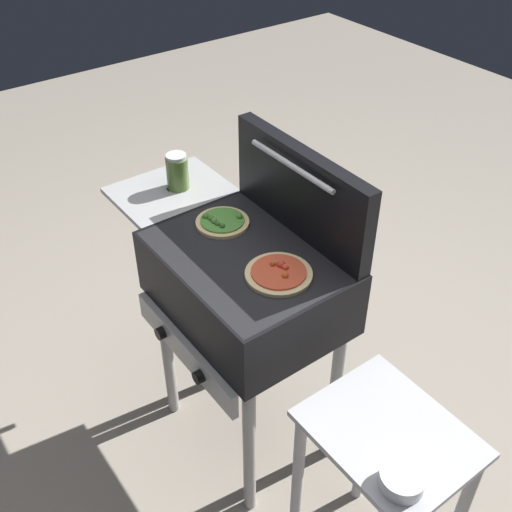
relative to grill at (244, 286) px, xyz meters
name	(u,v)px	position (x,y,z in m)	size (l,w,h in m)	color
ground_plane	(249,429)	(0.01, 0.00, -0.76)	(8.00, 8.00, 0.00)	gray
grill	(244,286)	(0.00, 0.00, 0.00)	(0.96, 0.53, 0.90)	black
grill_lid_open	(301,191)	(0.01, 0.22, 0.30)	(0.63, 0.08, 0.30)	black
pizza_veggie	(222,222)	(-0.17, 0.03, 0.15)	(0.18, 0.18, 0.03)	#E0C17F
pizza_pepperoni	(279,273)	(0.16, 0.02, 0.15)	(0.21, 0.21, 0.04)	beige
sauce_jar	(177,172)	(-0.46, 0.04, 0.21)	(0.08, 0.08, 0.14)	#4C6B2D
prep_table	(381,473)	(0.67, 0.00, -0.25)	(0.44, 0.36, 0.70)	#B2B2B7
topping_bowl_near	(402,480)	(0.80, -0.09, -0.03)	(0.12, 0.12, 0.04)	silver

